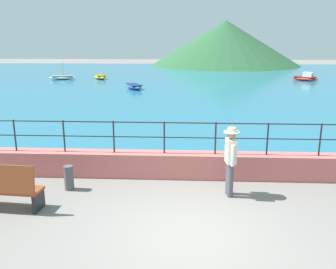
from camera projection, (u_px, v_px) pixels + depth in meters
The scene contains 12 objects.
ground_plane at pixel (190, 235), 7.33m from camera, with size 120.00×120.00×0.00m, color slate.
promenade_wall at pixel (189, 165), 10.33m from camera, with size 20.00×0.56×0.70m, color #BC605B.
railing at pixel (190, 132), 10.08m from camera, with size 18.44×0.04×0.90m.
lake_water at pixel (189, 82), 32.26m from camera, with size 64.00×44.32×0.06m, color #236B89.
hill_main at pixel (225, 43), 50.56m from camera, with size 20.64×20.64×6.10m, color #285633.
bench_main at pixel (2, 187), 8.28m from camera, with size 1.74×0.68×1.13m.
person_walking at pixel (230, 158), 8.95m from camera, with size 0.38×0.57×1.75m.
bollard at pixel (69, 178), 9.47m from camera, with size 0.24×0.24×0.64m, color #4C4C51.
boat_0 at pixel (305, 78), 32.79m from camera, with size 2.39×2.09×0.76m.
boat_1 at pixel (62, 77), 33.76m from camera, with size 2.45×1.42×1.56m.
boat_3 at pixel (100, 77), 34.30m from camera, with size 1.80×2.46×0.36m.
boat_4 at pixel (134, 86), 27.61m from camera, with size 1.80×2.46×0.36m.
Camera 1 is at (-0.08, -6.58, 3.84)m, focal length 39.19 mm.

